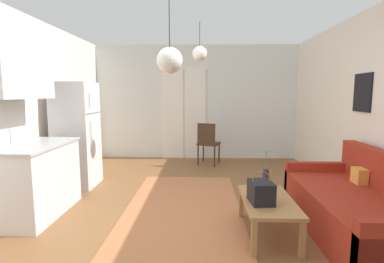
{
  "coord_description": "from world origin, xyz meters",
  "views": [
    {
      "loc": [
        0.15,
        -3.17,
        1.51
      ],
      "look_at": [
        -0.0,
        1.12,
        0.95
      ],
      "focal_mm": 27.46,
      "sensor_mm": 36.0,
      "label": 1
    }
  ],
  "objects_px": {
    "handbag": "(261,192)",
    "pendant_lamp_near": "(170,60)",
    "accent_chair": "(208,141)",
    "pendant_lamp_far": "(200,53)",
    "bamboo_vase": "(265,179)",
    "coffee_table": "(268,204)",
    "couch": "(362,210)",
    "refrigerator": "(77,135)"
  },
  "relations": [
    {
      "from": "handbag",
      "to": "pendant_lamp_near",
      "type": "distance_m",
      "value": 1.59
    },
    {
      "from": "accent_chair",
      "to": "pendant_lamp_far",
      "type": "bearing_deg",
      "value": 102.42
    },
    {
      "from": "bamboo_vase",
      "to": "accent_chair",
      "type": "height_order",
      "value": "accent_chair"
    },
    {
      "from": "bamboo_vase",
      "to": "accent_chair",
      "type": "xyz_separation_m",
      "value": [
        -0.62,
        2.75,
        -0.01
      ]
    },
    {
      "from": "coffee_table",
      "to": "pendant_lamp_near",
      "type": "relative_size",
      "value": 1.06
    },
    {
      "from": "pendant_lamp_near",
      "to": "bamboo_vase",
      "type": "bearing_deg",
      "value": 29.14
    },
    {
      "from": "couch",
      "to": "pendant_lamp_near",
      "type": "relative_size",
      "value": 2.15
    },
    {
      "from": "bamboo_vase",
      "to": "refrigerator",
      "type": "distance_m",
      "value": 3.08
    },
    {
      "from": "refrigerator",
      "to": "pendant_lamp_far",
      "type": "relative_size",
      "value": 2.84
    },
    {
      "from": "coffee_table",
      "to": "handbag",
      "type": "relative_size",
      "value": 2.9
    },
    {
      "from": "handbag",
      "to": "pendant_lamp_near",
      "type": "height_order",
      "value": "pendant_lamp_near"
    },
    {
      "from": "coffee_table",
      "to": "pendant_lamp_near",
      "type": "distance_m",
      "value": 1.8
    },
    {
      "from": "couch",
      "to": "bamboo_vase",
      "type": "distance_m",
      "value": 1.03
    },
    {
      "from": "accent_chair",
      "to": "pendant_lamp_far",
      "type": "distance_m",
      "value": 2.16
    },
    {
      "from": "pendant_lamp_near",
      "to": "pendant_lamp_far",
      "type": "distance_m",
      "value": 1.95
    },
    {
      "from": "couch",
      "to": "bamboo_vase",
      "type": "xyz_separation_m",
      "value": [
        -0.96,
        0.3,
        0.24
      ]
    },
    {
      "from": "coffee_table",
      "to": "accent_chair",
      "type": "relative_size",
      "value": 1.07
    },
    {
      "from": "coffee_table",
      "to": "pendant_lamp_near",
      "type": "bearing_deg",
      "value": -166.05
    },
    {
      "from": "refrigerator",
      "to": "pendant_lamp_far",
      "type": "bearing_deg",
      "value": 0.81
    },
    {
      "from": "coffee_table",
      "to": "accent_chair",
      "type": "height_order",
      "value": "accent_chair"
    },
    {
      "from": "coffee_table",
      "to": "accent_chair",
      "type": "bearing_deg",
      "value": 100.7
    },
    {
      "from": "pendant_lamp_near",
      "to": "pendant_lamp_far",
      "type": "bearing_deg",
      "value": 82.23
    },
    {
      "from": "refrigerator",
      "to": "pendant_lamp_far",
      "type": "distance_m",
      "value": 2.37
    },
    {
      "from": "handbag",
      "to": "accent_chair",
      "type": "distance_m",
      "value": 3.21
    },
    {
      "from": "accent_chair",
      "to": "refrigerator",
      "type": "bearing_deg",
      "value": 52.94
    },
    {
      "from": "bamboo_vase",
      "to": "handbag",
      "type": "relative_size",
      "value": 1.39
    },
    {
      "from": "refrigerator",
      "to": "pendant_lamp_far",
      "type": "xyz_separation_m",
      "value": [
        1.99,
        0.03,
        1.28
      ]
    },
    {
      "from": "couch",
      "to": "accent_chair",
      "type": "xyz_separation_m",
      "value": [
        -1.58,
        3.04,
        0.23
      ]
    },
    {
      "from": "refrigerator",
      "to": "couch",
      "type": "bearing_deg",
      "value": -23.14
    },
    {
      "from": "refrigerator",
      "to": "pendant_lamp_near",
      "type": "distance_m",
      "value": 2.73
    },
    {
      "from": "handbag",
      "to": "accent_chair",
      "type": "xyz_separation_m",
      "value": [
        -0.48,
        3.17,
        -0.0
      ]
    },
    {
      "from": "couch",
      "to": "handbag",
      "type": "bearing_deg",
      "value": -173.28
    },
    {
      "from": "handbag",
      "to": "refrigerator",
      "type": "height_order",
      "value": "refrigerator"
    },
    {
      "from": "accent_chair",
      "to": "pendant_lamp_far",
      "type": "relative_size",
      "value": 1.51
    },
    {
      "from": "pendant_lamp_far",
      "to": "bamboo_vase",
      "type": "bearing_deg",
      "value": -59.46
    },
    {
      "from": "couch",
      "to": "accent_chair",
      "type": "bearing_deg",
      "value": 117.39
    },
    {
      "from": "couch",
      "to": "handbag",
      "type": "relative_size",
      "value": 5.87
    },
    {
      "from": "couch",
      "to": "pendant_lamp_far",
      "type": "distance_m",
      "value": 3.01
    },
    {
      "from": "bamboo_vase",
      "to": "handbag",
      "type": "xyz_separation_m",
      "value": [
        -0.13,
        -0.43,
        -0.01
      ]
    },
    {
      "from": "refrigerator",
      "to": "accent_chair",
      "type": "xyz_separation_m",
      "value": [
        2.15,
        1.45,
        -0.34
      ]
    },
    {
      "from": "couch",
      "to": "coffee_table",
      "type": "relative_size",
      "value": 2.02
    },
    {
      "from": "accent_chair",
      "to": "pendant_lamp_far",
      "type": "height_order",
      "value": "pendant_lamp_far"
    }
  ]
}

